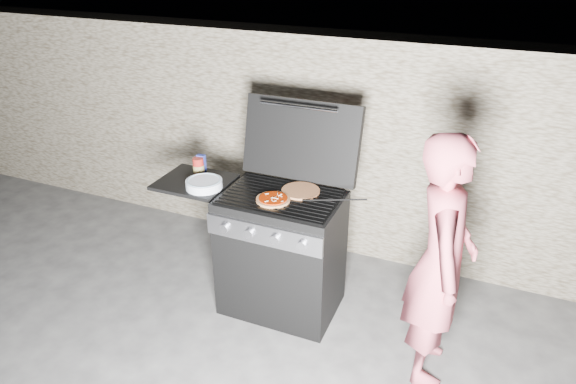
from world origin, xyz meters
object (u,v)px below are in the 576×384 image
at_px(pizza_topped, 273,199).
at_px(person, 441,263).
at_px(gas_grill, 250,246).
at_px(sauce_jar, 198,166).

xyz_separation_m(pizza_topped, person, (1.10, -0.11, -0.13)).
relative_size(gas_grill, sauce_jar, 10.85).
bearing_deg(pizza_topped, sauce_jar, 164.40).
xyz_separation_m(gas_grill, pizza_topped, (0.23, -0.08, 0.47)).
xyz_separation_m(gas_grill, person, (1.33, -0.19, 0.33)).
bearing_deg(gas_grill, sauce_jar, 166.59).
xyz_separation_m(gas_grill, sauce_jar, (-0.45, 0.11, 0.51)).
height_order(gas_grill, pizza_topped, pizza_topped).
bearing_deg(pizza_topped, person, -5.77).
height_order(pizza_topped, sauce_jar, sauce_jar).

